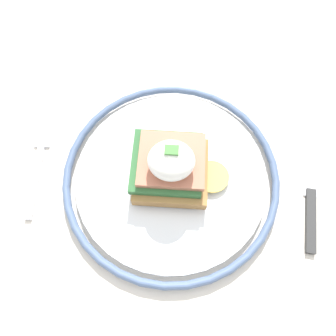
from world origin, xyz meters
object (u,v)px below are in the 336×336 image
at_px(sandwich, 169,167).
at_px(fork, 39,164).
at_px(plate, 168,176).
at_px(knife, 310,196).

distance_m(sandwich, fork, 0.18).
xyz_separation_m(plate, fork, (-0.18, 0.01, -0.01)).
height_order(sandwich, fork, sandwich).
bearing_deg(knife, sandwich, 175.94).
bearing_deg(knife, fork, 176.51).
bearing_deg(knife, plate, 175.78).
height_order(plate, knife, plate).
xyz_separation_m(sandwich, fork, (-0.18, 0.01, -0.04)).
relative_size(sandwich, fork, 0.90).
relative_size(fork, knife, 0.78).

